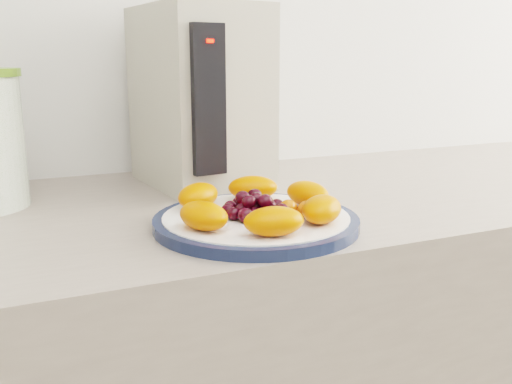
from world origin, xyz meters
name	(u,v)px	position (x,y,z in m)	size (l,w,h in m)	color
plate_rim	(256,222)	(0.10, 1.04, 0.91)	(0.28, 0.28, 0.01)	#141F3C
plate_face	(256,221)	(0.10, 1.04, 0.91)	(0.26, 0.26, 0.02)	white
appliance_body	(199,97)	(0.12, 1.34, 1.06)	(0.18, 0.25, 0.32)	#A8A18F
appliance_panel	(208,101)	(0.09, 1.21, 1.06)	(0.05, 0.02, 0.23)	black
appliance_led	(210,41)	(0.09, 1.20, 1.15)	(0.01, 0.01, 0.01)	#FF0C05
fruit_plate	(262,204)	(0.10, 1.04, 0.93)	(0.24, 0.24, 0.04)	#D84800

